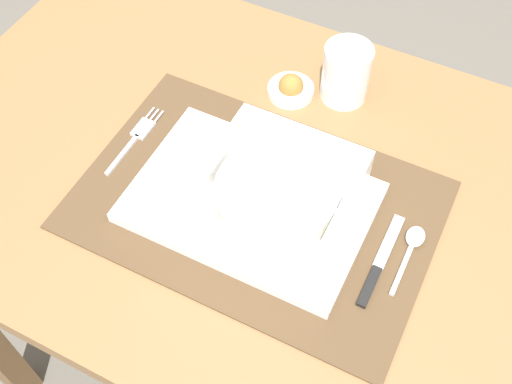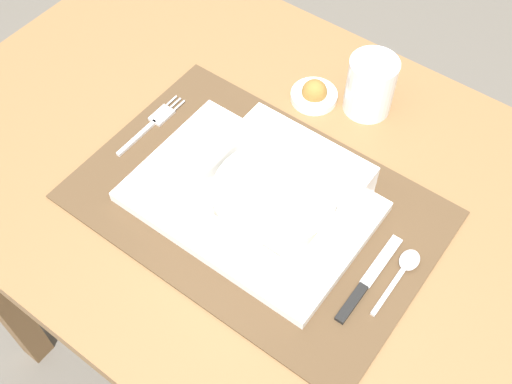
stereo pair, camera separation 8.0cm
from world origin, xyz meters
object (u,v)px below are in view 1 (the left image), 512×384
Objects in this scene: spoon at (413,242)px; drinking_glass at (346,75)px; dining_table at (258,223)px; condiment_saucer at (291,88)px; porridge_bowl at (276,195)px; fork at (138,135)px; butter_knife at (378,265)px.

drinking_glass is (-0.18, 0.20, 0.03)m from spoon.
condiment_saucer is at bearing 99.51° from dining_table.
dining_table is at bearing -80.49° from condiment_saucer.
porridge_bowl is at bearing -70.34° from condiment_saucer.
dining_table is at bearing 0.22° from fork.
butter_knife is at bearing -10.79° from fork.
dining_table is at bearing -102.61° from drinking_glass.
butter_knife is at bearing -6.70° from porridge_bowl.
dining_table is 0.25m from drinking_glass.
fork is 0.38m from butter_knife.
porridge_bowl is 0.22m from condiment_saucer.
drinking_glass is at bearing 130.98° from spoon.
dining_table is 7.51× the size of fork.
drinking_glass is at bearing 123.24° from butter_knife.
butter_knife is 1.59× the size of drinking_glass.
drinking_glass is (-0.00, 0.24, -0.00)m from porridge_bowl.
fork is at bearing 176.02° from butter_knife.
fork is at bearing -131.58° from condiment_saucer.
spoon is at bearing -3.27° from fork.
porridge_bowl is at bearing -10.81° from fork.
fork is 1.92× the size of condiment_saucer.
condiment_saucer reaches higher than fork.
condiment_saucer is (-0.03, 0.16, 0.13)m from dining_table.
butter_knife is at bearing -16.79° from dining_table.
condiment_saucer is at bearing 145.44° from spoon.
drinking_glass reaches higher than porridge_bowl.
dining_table is 0.25m from spoon.
spoon reaches higher than butter_knife.
dining_table is at bearing 138.03° from porridge_bowl.
condiment_saucer is (-0.22, 0.22, 0.00)m from butter_knife.
dining_table is 14.46× the size of condiment_saucer.
condiment_saucer is (-0.07, 0.20, -0.03)m from porridge_bowl.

